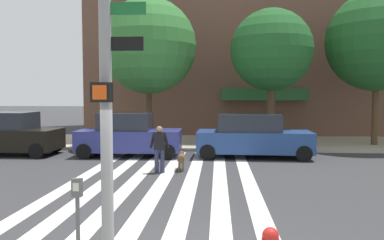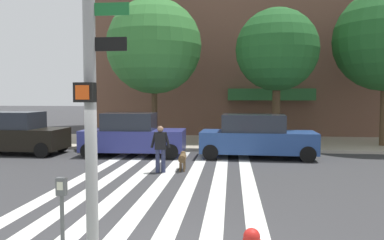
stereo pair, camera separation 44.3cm
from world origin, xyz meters
name	(u,v)px [view 1 (the left image)]	position (x,y,z in m)	size (l,w,h in m)	color
ground_plane	(191,180)	(0.00, 6.14, 0.00)	(160.00, 160.00, 0.00)	#353538
sidewalk_far	(203,142)	(0.00, 15.28, 0.07)	(80.00, 6.00, 0.15)	#B4AA98
crosswalk_stripes	(164,179)	(-0.88, 6.14, 0.00)	(5.85, 11.68, 0.01)	silver
traffic_light_pole	(104,38)	(-0.78, -0.53, 3.52)	(0.74, 0.46, 5.80)	gray
parking_meter_curbside	(78,211)	(-1.17, -0.65, 1.03)	(0.14, 0.11, 1.36)	#515456
parked_car_near_curb	(5,134)	(-8.80, 10.70, 0.95)	(4.77, 2.12, 1.94)	black
parked_car_behind_first	(129,136)	(-3.11, 10.69, 0.91)	(4.57, 2.09, 1.93)	navy
parked_car_third_in_line	(253,137)	(2.36, 10.70, 0.91)	(4.96, 2.13, 1.88)	navy
street_tree_nearest	(149,46)	(-2.76, 13.87, 5.24)	(4.96, 4.96, 7.58)	#4C3823
street_tree_middle	(272,50)	(3.49, 13.46, 4.93)	(4.08, 4.08, 6.85)	#4C3823
street_tree_further	(377,41)	(8.93, 14.31, 5.46)	(5.12, 5.12, 7.88)	#4C3823
pedestrian_dog_walker	(159,146)	(-1.18, 7.15, 0.93)	(0.71, 0.26, 1.64)	#282D4C
dog_on_leash	(181,158)	(-0.47, 7.66, 0.44)	(0.30, 1.06, 0.65)	brown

